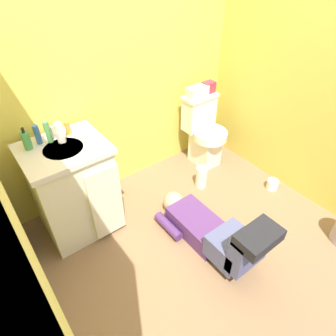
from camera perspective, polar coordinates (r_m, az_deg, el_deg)
ground_plane at (r=2.55m, az=6.01°, el=-13.57°), size 2.80×3.10×0.04m
wall_back at (r=2.58m, az=-9.59°, el=20.36°), size 2.46×0.08×2.40m
wall_right at (r=2.69m, az=28.01°, el=17.41°), size 0.08×2.10×2.40m
toilet at (r=3.12m, az=6.99°, el=7.02°), size 0.36×0.46×0.75m
vanity_cabinet at (r=2.43m, az=-17.89°, el=-3.94°), size 0.60×0.53×0.82m
faucet at (r=2.28m, az=-21.58°, el=6.47°), size 0.02×0.02×0.10m
person_plumber at (r=2.35m, az=8.91°, el=-12.29°), size 0.39×1.06×0.52m
tissue_box at (r=2.95m, az=5.75°, el=14.68°), size 0.22×0.11×0.10m
toiletry_bag at (r=3.04m, az=7.94°, el=15.40°), size 0.12×0.09×0.11m
soap_dispenser at (r=2.23m, az=-25.99°, el=4.88°), size 0.06×0.06×0.17m
bottle_blue at (r=2.26m, az=-24.22°, el=5.98°), size 0.04×0.04×0.14m
bottle_green at (r=2.24m, az=-22.47°, el=6.56°), size 0.04×0.04×0.16m
bottle_white at (r=2.21m, az=-20.40°, el=6.54°), size 0.06×0.06×0.15m
bottle_amber at (r=2.30m, az=-19.05°, el=7.43°), size 0.04×0.04×0.11m
paper_towel_roll at (r=2.91m, az=6.55°, el=-1.76°), size 0.11×0.11×0.23m
toilet_paper_roll at (r=3.08m, az=19.77°, el=-3.04°), size 0.11×0.11×0.10m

